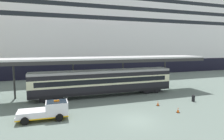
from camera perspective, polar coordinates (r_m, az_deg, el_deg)
The scene contains 8 objects.
ground_plane at distance 21.35m, azimuth 7.30°, elevation -14.46°, with size 400.00×400.00×0.00m, color slate.
cruise_ship at distance 64.88m, azimuth -20.34°, elevation 13.07°, with size 152.31×30.56×44.98m.
platform_canopy at distance 30.60m, azimuth -2.62°, elevation 3.27°, with size 35.01×5.46×6.10m.
train_carriage at distance 30.63m, azimuth -2.36°, elevation -3.40°, with size 22.31×2.81×4.11m.
service_truck at distance 22.28m, azimuth -18.33°, elevation -11.14°, with size 5.26×2.39×2.02m.
traffic_cone_near at distance 24.66m, azimuth 18.83°, elevation -11.04°, with size 0.36×0.36×0.65m.
traffic_cone_mid at distance 26.68m, azimuth 13.33°, elevation -9.50°, with size 0.36×0.36×0.65m.
quay_bollard at distance 30.23m, azimuth 22.79°, elevation -7.54°, with size 0.48×0.48×0.96m.
Camera 1 is at (-8.97, -17.77, 7.71)m, focal length 31.12 mm.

